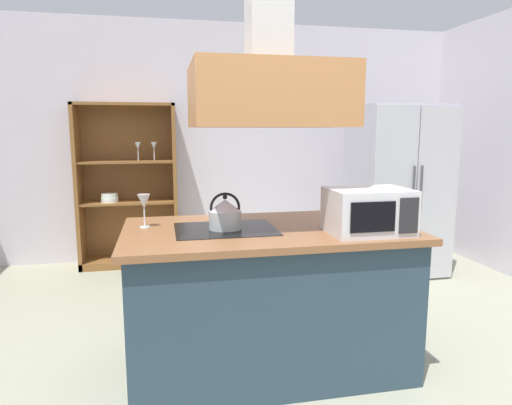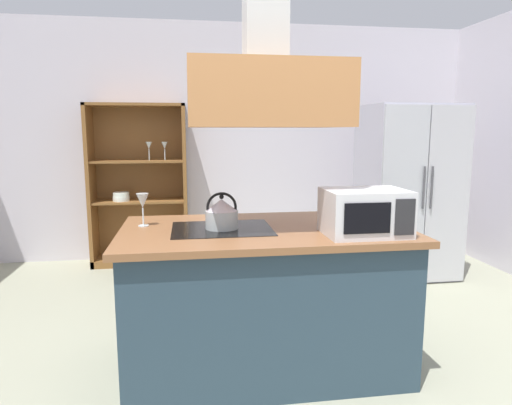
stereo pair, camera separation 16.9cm
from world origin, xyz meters
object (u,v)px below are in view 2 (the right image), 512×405
Objects in this scene: kettle at (222,214)px; cutting_board at (352,215)px; refrigerator at (408,191)px; microwave at (365,212)px; dish_cabinet at (139,194)px; wine_glass_on_counter at (143,202)px.

kettle reaches higher than cutting_board.
refrigerator is 5.12× the size of cutting_board.
microwave is (0.80, -0.27, 0.04)m from kettle.
microwave is at bearing -18.87° from kettle.
dish_cabinet is 8.61× the size of wine_glass_on_counter.
refrigerator is 3.79× the size of microwave.
refrigerator is 2.27m from microwave.
microwave is (1.54, -2.76, 0.25)m from dish_cabinet.
dish_cabinet is 2.36m from wine_glass_on_counter.
dish_cabinet is at bearing 106.63° from kettle.
dish_cabinet reaches higher than microwave.
cutting_board is (1.66, -2.23, 0.13)m from dish_cabinet.
kettle is at bearing -17.43° from wine_glass_on_counter.
refrigerator is at bearing -17.12° from dish_cabinet.
refrigerator is 1.77m from cutting_board.
cutting_board is at bearing -128.97° from refrigerator.
dish_cabinet is at bearing 96.45° from wine_glass_on_counter.
microwave is at bearing -18.33° from wine_glass_on_counter.
microwave is at bearing -60.83° from dish_cabinet.
dish_cabinet is 3.17m from microwave.
dish_cabinet reaches higher than wine_glass_on_counter.
refrigerator is at bearing 38.78° from kettle.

